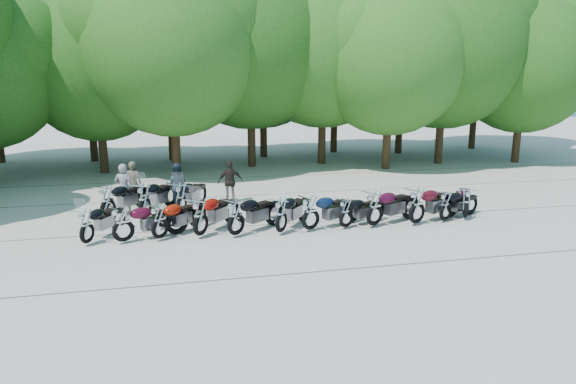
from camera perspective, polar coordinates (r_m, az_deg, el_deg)
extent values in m
plane|color=#AAA59A|center=(16.12, 1.17, -4.96)|extent=(90.00, 90.00, 0.00)
cylinder|color=#3A2614|center=(28.17, -19.93, 5.34)|extent=(0.44, 0.44, 3.31)
sphere|color=#286319|center=(27.99, -20.51, 12.79)|extent=(7.31, 7.31, 7.31)
cylinder|color=#3A2614|center=(26.32, -12.40, 6.02)|extent=(0.44, 0.44, 3.93)
sphere|color=#357721|center=(26.19, -12.86, 15.53)|extent=(8.70, 8.70, 8.70)
cylinder|color=#3A2614|center=(28.46, -4.09, 6.96)|extent=(0.44, 0.44, 4.13)
sphere|color=#286319|center=(28.37, -4.24, 16.20)|extent=(9.13, 9.13, 9.13)
cylinder|color=#3A2614|center=(29.45, 3.80, 7.12)|extent=(0.44, 0.44, 4.09)
sphere|color=#357721|center=(29.37, 3.93, 15.96)|extent=(9.04, 9.04, 9.04)
cylinder|color=#3A2614|center=(28.25, 10.94, 6.20)|extent=(0.44, 0.44, 3.62)
sphere|color=#357721|center=(28.09, 11.29, 14.35)|extent=(8.00, 8.00, 8.00)
cylinder|color=#3A2614|center=(30.70, 16.54, 6.75)|extent=(0.44, 0.44, 3.98)
sphere|color=#286319|center=(30.60, 17.07, 14.98)|extent=(8.79, 8.79, 8.79)
cylinder|color=#3A2614|center=(32.76, 24.14, 6.01)|extent=(0.44, 0.44, 3.41)
sphere|color=#286319|center=(32.61, 24.75, 12.60)|extent=(7.53, 7.53, 7.53)
cylinder|color=#3A2614|center=(32.37, -20.90, 6.32)|extent=(0.44, 0.44, 3.52)
sphere|color=#357721|center=(32.23, -21.46, 13.22)|extent=(7.78, 7.78, 7.78)
cylinder|color=#3A2614|center=(31.50, -12.81, 6.59)|extent=(0.44, 0.44, 3.42)
sphere|color=#286319|center=(31.35, -13.16, 13.49)|extent=(7.56, 7.56, 7.56)
cylinder|color=#3A2614|center=(32.01, -2.75, 7.11)|extent=(0.44, 0.44, 3.56)
sphere|color=#286319|center=(31.87, -2.82, 14.19)|extent=(7.88, 7.88, 7.88)
cylinder|color=#3A2614|center=(34.14, 5.14, 7.58)|extent=(0.44, 0.44, 3.76)
sphere|color=#286319|center=(34.03, 5.28, 14.58)|extent=(8.31, 8.31, 8.31)
cylinder|color=#3A2614|center=(34.31, 12.26, 7.26)|extent=(0.44, 0.44, 3.63)
sphere|color=#357721|center=(34.19, 12.58, 13.98)|extent=(8.02, 8.02, 8.02)
cylinder|color=#3A2614|center=(37.94, 19.93, 7.86)|extent=(0.44, 0.44, 4.37)
sphere|color=#286319|center=(37.90, 20.50, 15.16)|extent=(9.67, 9.67, 9.67)
imported|color=gray|center=(19.54, -17.75, 0.37)|extent=(0.76, 0.59, 1.85)
imported|color=#1E313F|center=(19.96, -12.27, 0.74)|extent=(0.93, 0.78, 1.71)
imported|color=black|center=(20.39, -6.43, 1.16)|extent=(1.02, 0.50, 1.69)
imported|color=brown|center=(20.65, -16.82, 0.92)|extent=(0.69, 0.51, 1.74)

